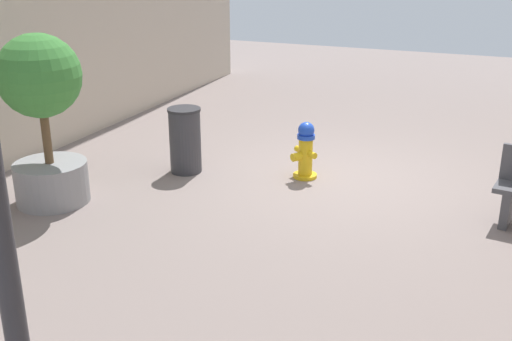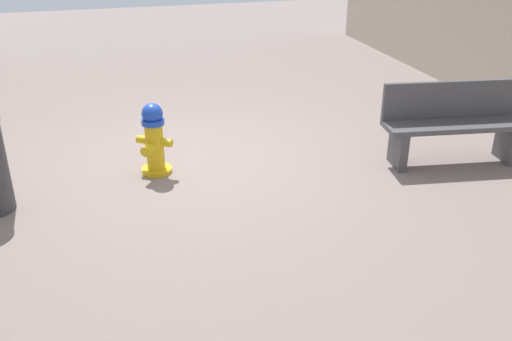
# 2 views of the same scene
# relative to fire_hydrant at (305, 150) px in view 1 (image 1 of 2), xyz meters

# --- Properties ---
(ground_plane) EXTENTS (23.40, 23.40, 0.00)m
(ground_plane) POSITION_rel_fire_hydrant_xyz_m (-0.52, -0.17, -0.41)
(ground_plane) COLOR gray
(fire_hydrant) EXTENTS (0.40, 0.40, 0.83)m
(fire_hydrant) POSITION_rel_fire_hydrant_xyz_m (0.00, 0.00, 0.00)
(fire_hydrant) COLOR gold
(fire_hydrant) RESTS_ON ground_plane
(planter_tree) EXTENTS (1.04, 1.04, 2.19)m
(planter_tree) POSITION_rel_fire_hydrant_xyz_m (2.76, 2.12, 0.84)
(planter_tree) COLOR gray
(planter_tree) RESTS_ON ground_plane
(trash_bin) EXTENTS (0.49, 0.49, 0.97)m
(trash_bin) POSITION_rel_fire_hydrant_xyz_m (1.71, 0.44, 0.07)
(trash_bin) COLOR #38383D
(trash_bin) RESTS_ON ground_plane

